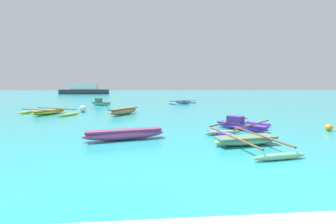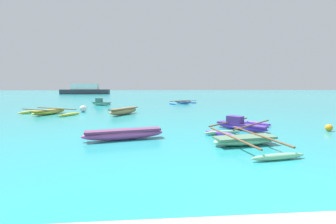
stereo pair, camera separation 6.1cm
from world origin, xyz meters
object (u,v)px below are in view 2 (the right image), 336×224
object	(u,v)px
mooring_buoy_0	(83,109)
moored_boat_5	(245,140)
moored_boat_0	(101,103)
moored_boat_1	(183,102)
moored_boat_4	(124,134)
moored_boat_2	(49,112)
moored_boat_3	(124,111)
distant_ferry	(85,90)
mooring_buoy_1	(329,128)
moored_boat_6	(240,125)

from	to	relation	value
mooring_buoy_0	moored_boat_5	bearing A→B (deg)	-51.08
moored_boat_0	mooring_buoy_0	size ratio (longest dim) A/B	4.55
moored_boat_1	mooring_buoy_0	world-z (taller)	mooring_buoy_0
moored_boat_0	moored_boat_4	bearing A→B (deg)	-46.60
moored_boat_2	moored_boat_5	xyz separation A→B (m)	(11.22, -9.85, -0.03)
moored_boat_3	moored_boat_5	size ratio (longest dim) A/B	0.71
moored_boat_2	distant_ferry	size ratio (longest dim) A/B	0.38
moored_boat_1	distant_ferry	world-z (taller)	distant_ferry
moored_boat_0	mooring_buoy_1	xyz separation A→B (m)	(14.12, -15.59, -0.12)
moored_boat_0	moored_boat_5	bearing A→B (deg)	-34.78
moored_boat_3	mooring_buoy_0	world-z (taller)	mooring_buoy_0
moored_boat_1	moored_boat_3	bearing A→B (deg)	-66.89
moored_boat_1	distant_ferry	bearing A→B (deg)	175.53
moored_boat_3	mooring_buoy_1	xyz separation A→B (m)	(10.61, -7.17, -0.11)
moored_boat_6	mooring_buoy_1	world-z (taller)	moored_boat_6
mooring_buoy_1	distant_ferry	bearing A→B (deg)	116.62
moored_boat_4	moored_boat_6	xyz separation A→B (m)	(5.50, 1.67, -0.02)
moored_boat_2	moored_boat_4	bearing A→B (deg)	-115.08
moored_boat_3	moored_boat_4	size ratio (longest dim) A/B	0.86
moored_boat_2	distant_ferry	world-z (taller)	distant_ferry
distant_ferry	moored_boat_6	bearing A→B (deg)	-66.84
moored_boat_3	mooring_buoy_1	size ratio (longest dim) A/B	8.61
moored_boat_0	moored_boat_6	size ratio (longest dim) A/B	0.63
moored_boat_4	distant_ferry	distance (m)	55.93
moored_boat_6	distant_ferry	size ratio (longest dim) A/B	0.32
moored_boat_3	mooring_buoy_0	distance (m)	4.07
moored_boat_5	mooring_buoy_1	distance (m)	5.54
distant_ferry	moored_boat_0	bearing A→B (deg)	-71.75
moored_boat_1	moored_boat_3	size ratio (longest dim) A/B	1.33
moored_boat_1	moored_boat_4	xyz separation A→B (m)	(-5.01, -18.22, 0.06)
moored_boat_2	moored_boat_3	distance (m)	5.73
moored_boat_2	moored_boat_4	distance (m)	10.97
mooring_buoy_1	moored_boat_6	bearing A→B (deg)	171.06
moored_boat_3	distant_ferry	world-z (taller)	distant_ferry
moored_boat_3	moored_boat_4	distance (m)	8.25
moored_boat_4	mooring_buoy_0	bearing A→B (deg)	101.17
moored_boat_0	moored_boat_1	xyz separation A→B (m)	(9.50, 1.61, -0.11)
moored_boat_3	moored_boat_6	distance (m)	9.19
moored_boat_1	moored_boat_4	world-z (taller)	moored_boat_4
mooring_buoy_0	moored_boat_2	bearing A→B (deg)	-146.42
moored_boat_4	mooring_buoy_1	distance (m)	9.69
moored_boat_1	moored_boat_5	world-z (taller)	same
moored_boat_3	distant_ferry	xyz separation A→B (m)	(-15.65, 45.21, 0.86)
moored_boat_2	moored_boat_3	size ratio (longest dim) A/B	1.72
moored_boat_0	moored_boat_5	xyz separation A→B (m)	(9.03, -17.75, -0.12)
moored_boat_3	moored_boat_4	world-z (taller)	moored_boat_3
mooring_buoy_0	distant_ferry	size ratio (longest dim) A/B	0.04
moored_boat_3	moored_boat_1	bearing A→B (deg)	3.12
moored_boat_0	moored_boat_2	size ratio (longest dim) A/B	0.52
moored_boat_0	distant_ferry	world-z (taller)	distant_ferry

